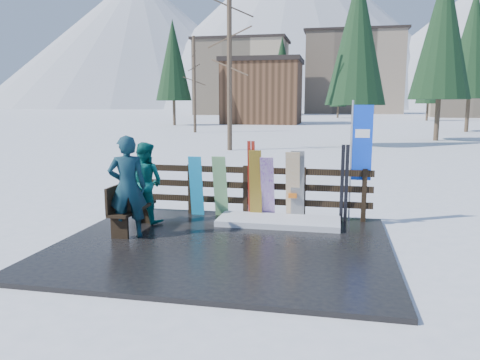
% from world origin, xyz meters
% --- Properties ---
extents(ground, '(700.00, 700.00, 0.00)m').
position_xyz_m(ground, '(0.00, 0.00, 0.00)').
color(ground, white).
rests_on(ground, ground).
extents(deck, '(6.00, 5.00, 0.08)m').
position_xyz_m(deck, '(0.00, 0.00, 0.04)').
color(deck, black).
rests_on(deck, ground).
extents(fence, '(5.60, 0.10, 1.15)m').
position_xyz_m(fence, '(0.00, 2.20, 0.74)').
color(fence, black).
rests_on(fence, deck).
extents(snow_patch, '(2.56, 1.00, 0.12)m').
position_xyz_m(snow_patch, '(0.83, 1.60, 0.14)').
color(snow_patch, white).
rests_on(snow_patch, deck).
extents(bench, '(0.41, 1.50, 0.97)m').
position_xyz_m(bench, '(-2.05, 0.52, 0.60)').
color(bench, black).
rests_on(bench, deck).
extents(snowboard_0, '(0.30, 0.24, 1.37)m').
position_xyz_m(snowboard_0, '(-1.09, 1.98, 0.76)').
color(snowboard_0, '#1CA7E5').
rests_on(snowboard_0, deck).
extents(snowboard_1, '(0.30, 0.34, 1.39)m').
position_xyz_m(snowboard_1, '(-0.53, 1.98, 0.77)').
color(snowboard_1, silver).
rests_on(snowboard_1, deck).
extents(snowboard_2, '(0.27, 0.23, 1.54)m').
position_xyz_m(snowboard_2, '(0.27, 1.98, 0.85)').
color(snowboard_2, gold).
rests_on(snowboard_2, deck).
extents(snowboard_3, '(0.29, 0.44, 1.40)m').
position_xyz_m(snowboard_3, '(0.54, 1.98, 0.78)').
color(snowboard_3, silver).
rests_on(snowboard_3, deck).
extents(snowboard_4, '(0.29, 0.29, 1.54)m').
position_xyz_m(snowboard_4, '(1.19, 1.98, 0.85)').
color(snowboard_4, black).
rests_on(snowboard_4, deck).
extents(snowboard_5, '(0.30, 0.39, 1.52)m').
position_xyz_m(snowboard_5, '(1.09, 1.98, 0.84)').
color(snowboard_5, white).
rests_on(snowboard_5, deck).
extents(ski_pair_a, '(0.16, 0.18, 1.73)m').
position_xyz_m(ski_pair_a, '(0.16, 2.05, 0.94)').
color(ski_pair_a, maroon).
rests_on(ski_pair_a, deck).
extents(ski_pair_b, '(0.17, 0.30, 1.69)m').
position_xyz_m(ski_pair_b, '(2.17, 2.05, 0.92)').
color(ski_pair_b, black).
rests_on(ski_pair_b, deck).
extents(rental_flag, '(0.45, 0.04, 2.60)m').
position_xyz_m(rental_flag, '(2.47, 2.25, 1.69)').
color(rental_flag, silver).
rests_on(rental_flag, deck).
extents(person_front, '(0.84, 0.71, 1.95)m').
position_xyz_m(person_front, '(-1.85, 0.06, 1.05)').
color(person_front, '#154546').
rests_on(person_front, deck).
extents(person_back, '(0.97, 0.83, 1.73)m').
position_xyz_m(person_back, '(-2.00, 1.21, 0.94)').
color(person_back, '#0E615B').
rests_on(person_back, deck).
extents(resort_buildings, '(73.00, 87.60, 22.60)m').
position_xyz_m(resort_buildings, '(1.03, 115.41, 9.81)').
color(resort_buildings, tan).
rests_on(resort_buildings, ground).
extents(trees, '(42.34, 68.71, 12.58)m').
position_xyz_m(trees, '(2.54, 47.74, 5.74)').
color(trees, '#382B1E').
rests_on(trees, ground).
extents(mountains, '(520.00, 260.00, 120.00)m').
position_xyz_m(mountains, '(-10.50, 328.41, 50.20)').
color(mountains, white).
rests_on(mountains, ground).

